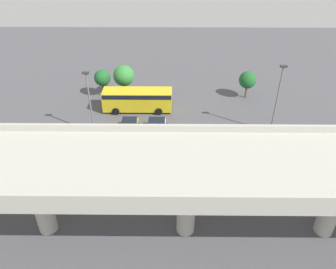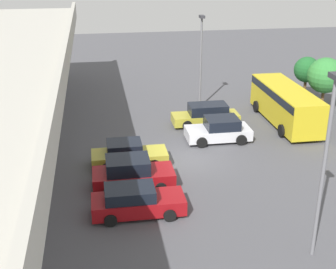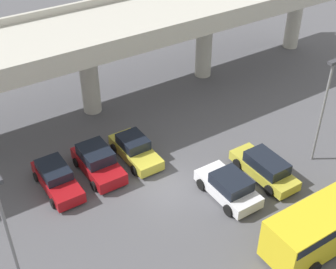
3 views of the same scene
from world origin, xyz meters
name	(u,v)px [view 1 (image 1 of 3)]	position (x,y,z in m)	size (l,w,h in m)	color
ground_plane	(182,148)	(0.00, 0.00, 0.00)	(90.98, 90.98, 0.00)	#4C4C51
highway_overpass	(188,172)	(0.00, 10.86, 5.76)	(43.84, 7.74, 7.24)	#ADAAA0
parked_car_0	(243,167)	(-5.68, 3.98, 0.71)	(2.02, 4.54, 1.49)	maroon
parked_car_1	(214,165)	(-2.89, 3.94, 0.80)	(2.20, 4.41, 1.73)	maroon
parked_car_2	(185,166)	(-0.16, 3.92, 0.70)	(2.04, 4.49, 1.54)	gold
parked_car_3	(157,129)	(2.74, -2.43, 0.75)	(2.24, 4.31, 1.60)	silver
parked_car_4	(129,130)	(5.78, -2.28, 0.75)	(2.00, 4.87, 1.57)	gold
shuttle_bus	(138,98)	(5.28, -8.10, 1.59)	(8.48, 2.74, 2.67)	gold
lamp_post_near_aisle	(278,95)	(-10.09, -3.15, 4.65)	(0.70, 0.35, 7.93)	slate
lamp_post_mid_lot	(89,99)	(9.75, -2.69, 4.35)	(0.70, 0.35, 7.34)	slate
tree_front_left	(248,80)	(-8.84, -11.63, 2.54)	(2.26, 2.26, 3.68)	brown
tree_front_centre	(124,76)	(7.39, -12.10, 2.87)	(2.77, 2.77, 4.27)	brown
tree_front_right	(102,78)	(10.22, -11.88, 2.63)	(2.14, 2.14, 3.72)	brown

